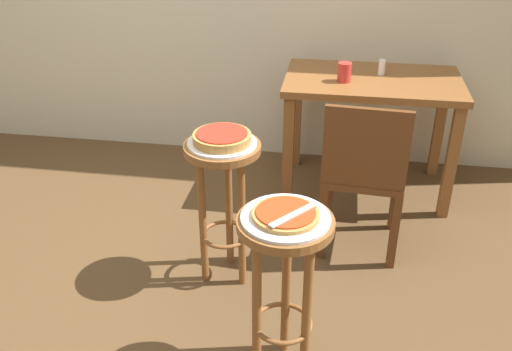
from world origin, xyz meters
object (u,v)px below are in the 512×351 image
serving_plate_foreground (286,218)px  pizza_middle (222,137)px  dining_table (371,98)px  pizza_foreground (286,214)px  condiment_shaker (382,67)px  cup_near_edge (344,72)px  pizza_server_knife (294,214)px  stool_middle (223,184)px  stool_foreground (284,266)px  wooden_chair (364,172)px  serving_plate_middle (222,143)px

serving_plate_foreground → pizza_middle: (-0.34, 0.56, 0.03)m
pizza_middle → dining_table: (0.68, 1.00, -0.15)m
serving_plate_foreground → pizza_foreground: pizza_foreground is taller
pizza_foreground → serving_plate_foreground: bearing=-90.0°
condiment_shaker → pizza_middle: bearing=-124.4°
pizza_foreground → cup_near_edge: bearing=83.4°
pizza_server_knife → pizza_middle: bearing=72.1°
cup_near_edge → pizza_foreground: bearing=-96.6°
stool_middle → dining_table: (0.68, 1.00, 0.09)m
stool_foreground → pizza_middle: (-0.34, 0.56, 0.24)m
dining_table → wooden_chair: size_ratio=1.20×
pizza_foreground → pizza_server_knife: pizza_server_knife is taller
pizza_foreground → cup_near_edge: (0.17, 1.47, 0.04)m
dining_table → stool_middle: bearing=-124.5°
cup_near_edge → wooden_chair: 0.68m
pizza_middle → pizza_server_knife: 0.69m
serving_plate_foreground → cup_near_edge: bearing=83.4°
serving_plate_foreground → wooden_chair: bearing=71.1°
serving_plate_middle → pizza_server_knife: bearing=-57.1°
serving_plate_foreground → wooden_chair: size_ratio=0.37×
stool_foreground → dining_table: 1.60m
stool_foreground → serving_plate_foreground: bearing=-90.0°
dining_table → pizza_server_knife: bearing=-101.1°
condiment_shaker → pizza_server_knife: condiment_shaker is taller
serving_plate_foreground → wooden_chair: 0.96m
serving_plate_middle → dining_table: size_ratio=0.30×
serving_plate_foreground → serving_plate_middle: 0.66m
serving_plate_foreground → pizza_server_knife: pizza_server_knife is taller
serving_plate_foreground → pizza_foreground: bearing=90.0°
stool_foreground → pizza_middle: pizza_middle is taller
cup_near_edge → pizza_server_knife: 1.50m
condiment_shaker → pizza_server_knife: 1.68m
stool_foreground → condiment_shaker: size_ratio=8.02×
serving_plate_foreground → pizza_middle: pizza_middle is taller
condiment_shaker → pizza_foreground: bearing=-103.4°
pizza_middle → condiment_shaker: 1.29m
condiment_shaker → pizza_server_knife: bearing=-102.2°
condiment_shaker → dining_table: bearing=-123.3°
stool_middle → pizza_middle: 0.24m
dining_table → cup_near_edge: (-0.17, -0.09, 0.18)m
pizza_middle → pizza_server_knife: (0.37, -0.58, 0.00)m
condiment_shaker → serving_plate_foreground: bearing=-103.4°
stool_middle → condiment_shaker: (0.73, 1.07, 0.25)m
serving_plate_foreground → stool_middle: (-0.34, 0.56, -0.21)m
condiment_shaker → pizza_server_knife: size_ratio=0.41×
serving_plate_middle → dining_table: bearing=55.5°
stool_foreground → serving_plate_middle: (-0.34, 0.56, 0.21)m
serving_plate_foreground → wooden_chair: wooden_chair is taller
condiment_shaker → pizza_server_knife: (-0.36, -1.65, -0.02)m
wooden_chair → pizza_server_knife: size_ratio=3.86×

